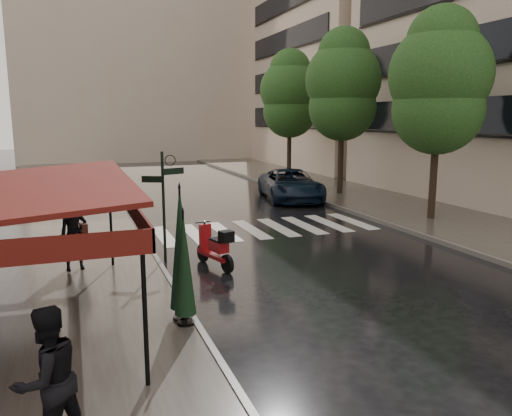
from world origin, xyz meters
TOP-DOWN VIEW (x-y plane):
  - ground at (0.00, 0.00)m, footprint 120.00×120.00m
  - sidewalk_near at (-4.50, 12.00)m, footprint 6.00×60.00m
  - sidewalk_far at (10.25, 12.00)m, footprint 5.50×60.00m
  - curb_near at (-1.45, 12.00)m, footprint 0.12×60.00m
  - curb_far at (7.45, 12.00)m, footprint 0.12×60.00m
  - crosswalk at (2.98, 6.00)m, footprint 7.85×3.20m
  - signpost at (-1.19, 3.00)m, footprint 1.17×0.29m
  - haussmann_near at (16.50, 9.00)m, footprint 8.00×15.00m
  - haussmann_far at (16.50, 26.00)m, footprint 8.00×16.00m
  - backdrop_building at (3.00, 38.00)m, footprint 22.00×6.00m
  - tree_near at (9.60, 5.00)m, footprint 3.80×3.80m
  - tree_mid at (9.50, 12.00)m, footprint 3.80×3.80m
  - tree_far at (9.70, 19.00)m, footprint 3.80×3.80m
  - pedestrian_with_umbrella at (-3.58, 2.66)m, footprint 1.31×1.32m
  - pedestrian_terrace at (-3.93, -4.81)m, footprint 1.09×1.05m
  - scooter at (-0.03, 1.91)m, footprint 0.75×1.75m
  - parked_car at (6.52, 11.61)m, footprint 3.43×5.75m
  - parasol_front at (-1.65, -1.50)m, footprint 0.48×0.48m
  - parasol_back at (-1.65, -1.77)m, footprint 0.41×0.41m

SIDE VIEW (x-z plane):
  - ground at x=0.00m, z-range 0.00..0.00m
  - crosswalk at x=2.98m, z-range 0.00..0.01m
  - sidewalk_near at x=-4.50m, z-range 0.00..0.12m
  - sidewalk_far at x=10.25m, z-range 0.00..0.12m
  - curb_near at x=-1.45m, z-range -0.01..0.15m
  - curb_far at x=7.45m, z-range -0.01..0.15m
  - scooter at x=-0.03m, z-range -0.04..1.13m
  - parked_car at x=6.52m, z-range 0.00..1.50m
  - pedestrian_terrace at x=-3.93m, z-range 0.12..1.90m
  - parasol_back at x=-1.65m, z-range 0.20..2.43m
  - parasol_front at x=-1.65m, z-range 0.22..2.88m
  - pedestrian_with_umbrella at x=-3.58m, z-range 0.54..3.09m
  - signpost at x=-1.19m, z-range 0.28..3.38m
  - tree_near at x=9.60m, z-range 1.33..9.31m
  - tree_far at x=9.70m, z-range 1.37..9.54m
  - tree_mid at x=9.50m, z-range 1.42..9.76m
  - haussmann_near at x=16.50m, z-range 0.00..18.00m
  - haussmann_far at x=16.50m, z-range 0.00..18.50m
  - backdrop_building at x=3.00m, z-range 0.00..20.00m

